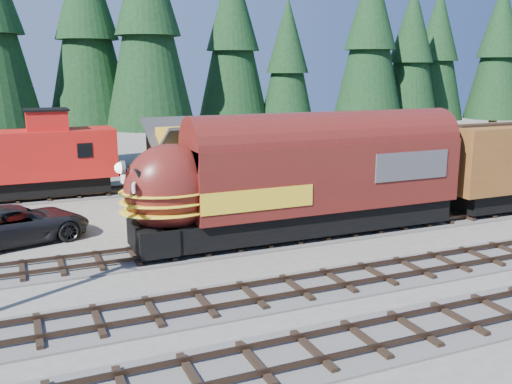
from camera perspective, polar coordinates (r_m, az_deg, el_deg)
name	(u,v)px	position (r m, az deg, el deg)	size (l,w,h in m)	color
ground	(361,260)	(25.18, 10.51, -6.68)	(120.00, 120.00, 0.00)	#6B665B
track_siding	(472,214)	(34.30, 20.76, -2.09)	(68.00, 3.20, 0.33)	#4C4947
track_spur	(74,195)	(38.68, -17.72, -0.32)	(32.00, 3.20, 0.33)	#4C4947
depot	(263,158)	(33.45, 0.67, 3.44)	(12.80, 7.00, 5.30)	gold
conifer_backdrop	(209,40)	(47.53, -4.77, 14.94)	(80.29, 22.96, 16.88)	black
locomotive	(293,185)	(27.15, 3.68, 0.74)	(16.95, 3.37, 4.61)	black
caboose	(33,159)	(38.09, -21.37, 3.11)	(10.04, 2.91, 5.22)	black
pickup_truck_a	(18,224)	(29.10, -22.73, -2.99)	(3.02, 6.54, 1.82)	black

